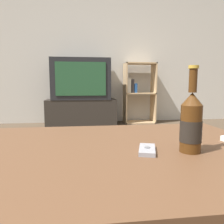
% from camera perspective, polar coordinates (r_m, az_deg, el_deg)
% --- Properties ---
extents(back_wall, '(8.00, 0.05, 2.60)m').
position_cam_1_polar(back_wall, '(3.83, -6.87, 17.08)').
color(back_wall, beige).
rests_on(back_wall, ground_plane).
extents(coffee_table, '(1.29, 0.84, 0.42)m').
position_cam_1_polar(coffee_table, '(0.80, -4.08, -12.95)').
color(coffee_table, brown).
rests_on(coffee_table, ground_plane).
extents(tv_stand, '(1.09, 0.42, 0.41)m').
position_cam_1_polar(tv_stand, '(3.52, -7.95, -0.00)').
color(tv_stand, '#28231E').
rests_on(tv_stand, ground_plane).
extents(television, '(0.90, 0.44, 0.63)m').
position_cam_1_polar(television, '(3.49, -8.10, 8.48)').
color(television, black).
rests_on(television, tv_stand).
extents(bookshelf, '(0.51, 0.30, 0.99)m').
position_cam_1_polar(bookshelf, '(3.67, 6.65, 5.30)').
color(bookshelf, tan).
rests_on(bookshelf, ground_plane).
extents(beer_bottle, '(0.07, 0.07, 0.28)m').
position_cam_1_polar(beer_bottle, '(0.76, 19.95, -2.70)').
color(beer_bottle, '#47280F').
rests_on(beer_bottle, coffee_table).
extents(cell_phone, '(0.08, 0.13, 0.02)m').
position_cam_1_polar(cell_phone, '(0.75, 9.17, -9.72)').
color(cell_phone, gray).
rests_on(cell_phone, coffee_table).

